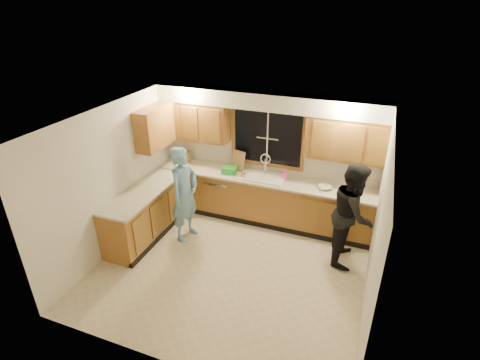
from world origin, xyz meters
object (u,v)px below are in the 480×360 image
(stove, at_px, (127,230))
(soap_bottle, at_px, (285,174))
(sink, at_px, (262,180))
(knife_block, at_px, (187,156))
(woman, at_px, (353,214))
(dishwasher, at_px, (221,193))
(man, at_px, (185,194))
(dish_crate, at_px, (229,170))
(bowl, at_px, (325,188))

(stove, relative_size, soap_bottle, 4.26)
(sink, height_order, knife_block, sink)
(sink, bearing_deg, woman, -20.88)
(woman, height_order, soap_bottle, woman)
(stove, bearing_deg, knife_block, 85.78)
(sink, bearing_deg, knife_block, 175.25)
(dishwasher, xyz_separation_m, stove, (-0.95, -1.81, 0.04))
(soap_bottle, bearing_deg, man, -142.84)
(sink, xyz_separation_m, dish_crate, (-0.65, -0.04, 0.12))
(man, relative_size, soap_bottle, 8.33)
(man, distance_m, knife_block, 1.33)
(man, height_order, woman, man)
(stove, distance_m, soap_bottle, 2.98)
(sink, xyz_separation_m, man, (-1.08, -1.05, 0.02))
(soap_bottle, xyz_separation_m, bowl, (0.78, -0.14, -0.08))
(man, distance_m, woman, 2.85)
(dishwasher, xyz_separation_m, soap_bottle, (1.26, 0.10, 0.62))
(woman, xyz_separation_m, soap_bottle, (-1.33, 0.75, 0.15))
(bowl, bearing_deg, soap_bottle, 169.95)
(man, bearing_deg, dishwasher, -4.79)
(woman, bearing_deg, man, 97.66)
(man, distance_m, dish_crate, 1.10)
(bowl, bearing_deg, sink, 177.27)
(man, height_order, knife_block, man)
(sink, bearing_deg, bowl, -2.73)
(dishwasher, relative_size, stove, 0.91)
(dishwasher, relative_size, knife_block, 3.46)
(bowl, bearing_deg, dishwasher, 178.81)
(dish_crate, bearing_deg, knife_block, 169.79)
(knife_block, bearing_deg, dish_crate, -43.46)
(sink, height_order, dishwasher, sink)
(man, relative_size, dish_crate, 6.61)
(sink, bearing_deg, stove, -134.61)
(sink, height_order, dish_crate, sink)
(knife_block, height_order, dish_crate, knife_block)
(dishwasher, height_order, soap_bottle, soap_bottle)
(man, relative_size, woman, 1.01)
(dish_crate, bearing_deg, dishwasher, 171.79)
(sink, bearing_deg, soap_bottle, 11.15)
(dishwasher, distance_m, woman, 2.71)
(dishwasher, xyz_separation_m, bowl, (2.04, -0.04, 0.54))
(woman, relative_size, knife_block, 7.38)
(knife_block, bearing_deg, dishwasher, -43.95)
(woman, bearing_deg, dish_crate, 75.29)
(sink, height_order, woman, woman)
(dishwasher, relative_size, dish_crate, 3.08)
(knife_block, distance_m, dish_crate, 1.02)
(man, xyz_separation_m, knife_block, (-0.57, 1.19, 0.16))
(dish_crate, bearing_deg, sink, 3.76)
(dishwasher, height_order, knife_block, knife_block)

